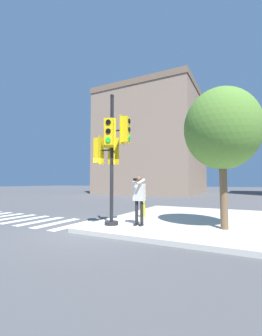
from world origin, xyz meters
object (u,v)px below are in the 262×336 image
traffic_signal_pole (112,149)px  person_photographer (139,196)px  street_tree (222,129)px  fire_hydrant (143,209)px

traffic_signal_pole → person_photographer: bearing=22.0°
street_tree → fire_hydrant: bearing=162.0°
traffic_signal_pole → fire_hydrant: traffic_signal_pole is taller
person_photographer → fire_hydrant: person_photographer is taller
fire_hydrant → person_photographer: bearing=-69.3°
street_tree → fire_hydrant: (-3.37, 1.09, -2.90)m
street_tree → person_photographer: bearing=-165.6°
person_photographer → street_tree: street_tree is taller
person_photographer → street_tree: size_ratio=0.37×
street_tree → fire_hydrant: size_ratio=6.61×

